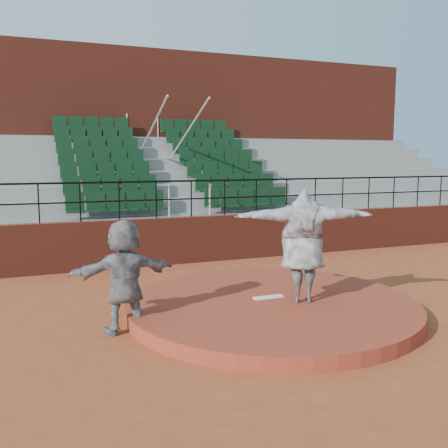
{
  "coord_description": "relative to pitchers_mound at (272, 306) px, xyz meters",
  "views": [
    {
      "loc": [
        -4.21,
        -8.25,
        2.94
      ],
      "look_at": [
        0.0,
        2.5,
        1.4
      ],
      "focal_mm": 40.0,
      "sensor_mm": 36.0,
      "label": 1
    }
  ],
  "objects": [
    {
      "name": "ground",
      "position": [
        0.0,
        0.0,
        -0.12
      ],
      "size": [
        90.0,
        90.0,
        0.0
      ],
      "primitive_type": "plane",
      "color": "#974222",
      "rests_on": "ground"
    },
    {
      "name": "seating_deck",
      "position": [
        0.0,
        8.65,
        1.31
      ],
      "size": [
        24.0,
        5.97,
        4.63
      ],
      "color": "gray",
      "rests_on": "ground"
    },
    {
      "name": "pitching_rubber",
      "position": [
        0.0,
        0.15,
        0.14
      ],
      "size": [
        0.6,
        0.15,
        0.03
      ],
      "primitive_type": "cube",
      "color": "white",
      "rests_on": "pitchers_mound"
    },
    {
      "name": "pitcher",
      "position": [
        0.5,
        -0.26,
        1.18
      ],
      "size": [
        2.69,
        1.46,
        2.11
      ],
      "primitive_type": "imported",
      "rotation": [
        0.0,
        0.0,
        2.83
      ],
      "color": "black",
      "rests_on": "pitchers_mound"
    },
    {
      "name": "wall_railing",
      "position": [
        0.0,
        5.0,
        1.9
      ],
      "size": [
        24.04,
        0.05,
        1.03
      ],
      "color": "black",
      "rests_on": "boundary_wall"
    },
    {
      "name": "pitchers_mound",
      "position": [
        0.0,
        0.0,
        0.0
      ],
      "size": [
        5.5,
        5.5,
        0.25
      ],
      "primitive_type": "cylinder",
      "color": "maroon",
      "rests_on": "ground"
    },
    {
      "name": "press_box_facade",
      "position": [
        0.0,
        12.6,
        3.43
      ],
      "size": [
        24.0,
        3.0,
        7.1
      ],
      "primitive_type": "cube",
      "color": "maroon",
      "rests_on": "ground"
    },
    {
      "name": "fielder",
      "position": [
        -2.79,
        -0.01,
        0.84
      ],
      "size": [
        1.83,
        0.71,
        1.94
      ],
      "primitive_type": "imported",
      "rotation": [
        0.0,
        0.0,
        3.22
      ],
      "color": "black",
      "rests_on": "ground"
    },
    {
      "name": "boundary_wall",
      "position": [
        0.0,
        5.0,
        0.53
      ],
      "size": [
        24.0,
        0.3,
        1.3
      ],
      "primitive_type": "cube",
      "color": "maroon",
      "rests_on": "ground"
    }
  ]
}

